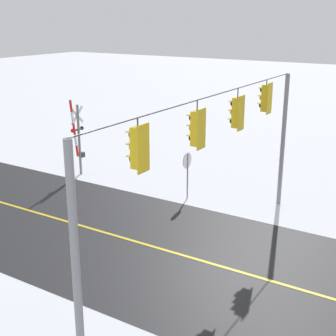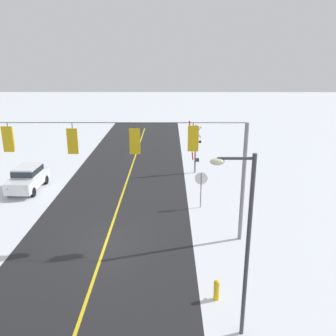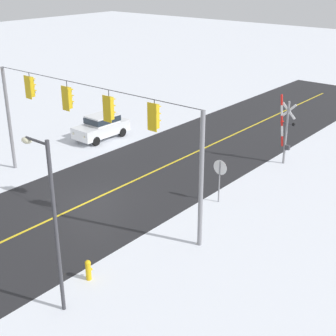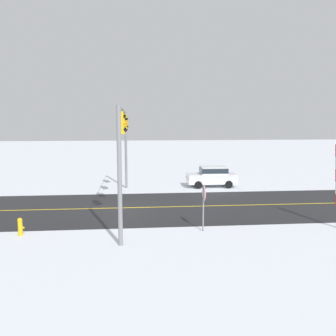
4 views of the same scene
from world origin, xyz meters
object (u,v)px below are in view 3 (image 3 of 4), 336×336
(parked_car_white, at_px, (102,126))
(railroad_crossing, at_px, (286,129))
(stop_sign, at_px, (220,172))
(streetlamp_near, at_px, (50,212))
(fire_hydrant, at_px, (88,269))

(parked_car_white, bearing_deg, railroad_crossing, -162.04)
(stop_sign, relative_size, streetlamp_near, 0.36)
(railroad_crossing, relative_size, streetlamp_near, 0.67)
(streetlamp_near, bearing_deg, stop_sign, -88.35)
(parked_car_white, bearing_deg, streetlamp_near, 131.86)
(fire_hydrant, bearing_deg, streetlamp_near, 103.82)
(stop_sign, xyz_separation_m, railroad_crossing, (-0.09, -7.08, 0.53))
(railroad_crossing, distance_m, fire_hydrant, 16.18)
(stop_sign, xyz_separation_m, fire_hydrant, (0.13, 9.00, -1.25))
(stop_sign, relative_size, parked_car_white, 0.56)
(railroad_crossing, xyz_separation_m, parked_car_white, (12.24, 3.97, -1.29))
(stop_sign, bearing_deg, parked_car_white, -14.35)
(parked_car_white, distance_m, streetlamp_near, 18.91)
(parked_car_white, distance_m, fire_hydrant, 17.07)
(parked_car_white, relative_size, fire_hydrant, 4.80)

